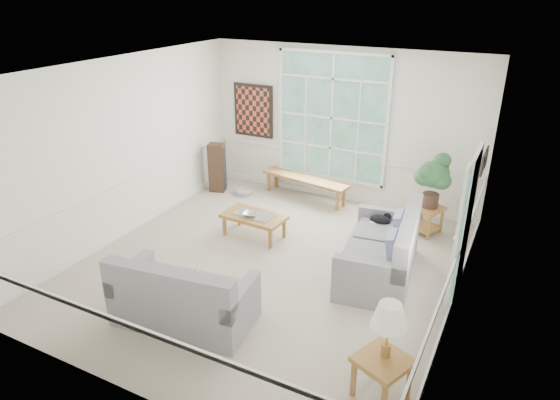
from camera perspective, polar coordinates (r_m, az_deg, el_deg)
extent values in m
cube|color=#ABA190|center=(7.87, -1.33, -7.44)|extent=(5.50, 6.00, 0.01)
cube|color=white|center=(6.82, -1.57, 14.72)|extent=(5.50, 6.00, 0.02)
cube|color=white|center=(9.82, 7.08, 8.36)|extent=(5.50, 0.02, 3.00)
cube|color=white|center=(5.06, -18.13, -8.07)|extent=(5.50, 0.02, 3.00)
cube|color=white|center=(8.80, -17.43, 5.65)|extent=(0.02, 6.00, 3.00)
cube|color=white|center=(6.45, 20.53, -1.30)|extent=(0.02, 6.00, 3.00)
cube|color=white|center=(9.81, 5.93, 9.31)|extent=(2.30, 0.08, 2.40)
cube|color=white|center=(7.19, 20.40, -2.70)|extent=(0.08, 0.90, 2.10)
cube|color=white|center=(6.58, 19.72, -4.11)|extent=(0.08, 0.26, 1.90)
cube|color=maroon|center=(10.56, -3.08, 10.15)|extent=(0.90, 0.06, 1.10)
cube|color=black|center=(8.07, 22.10, 3.76)|extent=(0.04, 0.26, 0.32)
cube|color=black|center=(8.45, 22.42, 4.56)|extent=(0.04, 0.26, 0.32)
cube|color=gray|center=(7.51, 11.32, -5.03)|extent=(1.21, 2.00, 1.02)
cube|color=gray|center=(6.56, -10.92, -9.95)|extent=(1.86, 1.13, 0.95)
cube|color=olive|center=(8.63, -2.97, -2.93)|extent=(1.11, 0.65, 0.40)
imported|color=#9B9B9F|center=(8.50, -3.35, -1.59)|extent=(0.36, 0.36, 0.08)
cube|color=olive|center=(10.13, 2.86, 1.36)|extent=(1.92, 0.68, 0.44)
cube|color=olive|center=(9.08, 16.28, -2.16)|extent=(0.64, 0.64, 0.50)
cube|color=olive|center=(5.64, 11.50, -19.32)|extent=(0.66, 0.66, 0.52)
cylinder|color=gray|center=(10.40, -4.21, 0.93)|extent=(0.44, 0.44, 0.11)
cube|color=#39261A|center=(10.48, -7.21, 3.69)|extent=(0.38, 0.33, 1.03)
ellipsoid|color=black|center=(8.08, 11.38, -2.20)|extent=(0.41, 0.36, 0.16)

